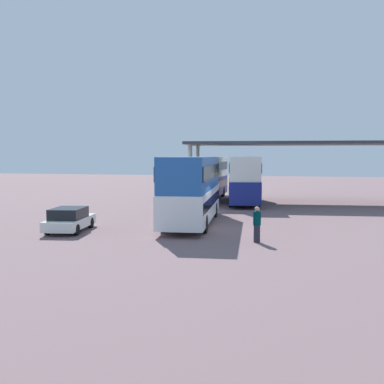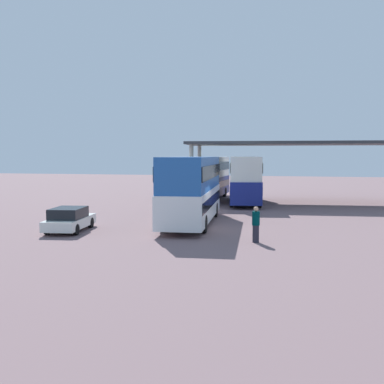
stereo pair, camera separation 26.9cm
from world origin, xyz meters
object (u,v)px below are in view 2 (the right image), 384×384
object	(u,v)px
parked_hatchback	(69,219)
double_decker_near_canopy	(207,176)
double_decker_mid_row	(245,178)
pedestrian_waiting	(256,224)
double_decker_main	(192,187)

from	to	relation	value
parked_hatchback	double_decker_near_canopy	xyz separation A→B (m)	(4.05, 19.56, 1.59)
double_decker_near_canopy	double_decker_mid_row	xyz separation A→B (m)	(3.93, -2.57, 0.02)
double_decker_mid_row	pedestrian_waiting	world-z (taller)	double_decker_mid_row
double_decker_near_canopy	double_decker_mid_row	world-z (taller)	double_decker_mid_row
pedestrian_waiting	double_decker_near_canopy	bearing A→B (deg)	172.22
double_decker_main	double_decker_near_canopy	distance (m)	15.41
double_decker_near_canopy	pedestrian_waiting	distance (m)	21.51
parked_hatchback	double_decker_near_canopy	world-z (taller)	double_decker_near_canopy
double_decker_main	double_decker_near_canopy	world-z (taller)	double_decker_main
double_decker_main	double_decker_near_canopy	size ratio (longest dim) A/B	0.98
parked_hatchback	double_decker_near_canopy	distance (m)	20.04
double_decker_main	parked_hatchback	distance (m)	7.65
parked_hatchback	double_decker_mid_row	size ratio (longest dim) A/B	0.41
double_decker_mid_row	double_decker_main	bearing A→B (deg)	163.91
double_decker_mid_row	pedestrian_waiting	bearing A→B (deg)	-179.54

